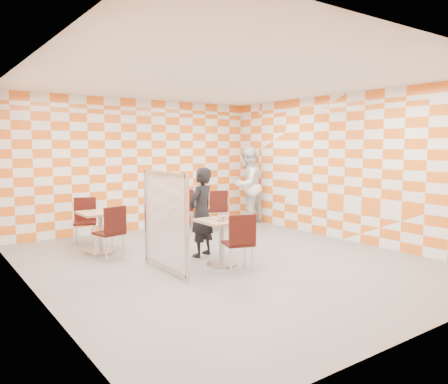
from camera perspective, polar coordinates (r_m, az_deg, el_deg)
name	(u,v)px	position (r m, az deg, el deg)	size (l,w,h in m)	color
room_shell	(208,171)	(7.66, -2.10, 2.78)	(7.00, 7.00, 7.00)	gray
main_table	(222,234)	(7.10, -0.31, -5.54)	(0.70, 0.70, 0.75)	tan
second_table	(199,205)	(10.61, -3.24, -1.71)	(0.70, 0.70, 0.75)	tan
empty_table	(100,225)	(8.24, -15.84, -4.16)	(0.70, 0.70, 0.75)	tan
chair_main_front	(240,239)	(6.60, 2.12, -6.12)	(0.54, 0.54, 0.92)	#350E0A
chair_second_front	(217,207)	(10.02, -0.89, -1.94)	(0.53, 0.53, 0.92)	#350E0A
chair_second_side	(186,206)	(10.26, -4.97, -1.78)	(0.52, 0.51, 0.92)	#350E0A
chair_empty_near	(112,228)	(7.65, -14.44, -4.63)	(0.50, 0.51, 0.92)	#350E0A
chair_empty_far	(85,217)	(8.98, -17.68, -3.16)	(0.54, 0.55, 0.92)	#350E0A
partition	(165,221)	(6.73, -7.69, -3.80)	(0.08, 1.38, 1.55)	white
man_dark	(201,212)	(7.64, -2.98, -2.65)	(0.57, 0.37, 1.56)	black
man_white	(247,185)	(10.88, 3.07, 0.85)	(0.93, 0.72, 1.91)	white
pizza_on_foil	(222,219)	(7.04, -0.24, -3.50)	(0.40, 0.40, 0.04)	silver
sport_bottle	(193,191)	(10.60, -4.04, 0.07)	(0.06, 0.06, 0.20)	white
soda_bottle	(204,190)	(10.69, -2.68, 0.21)	(0.07, 0.07, 0.23)	black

